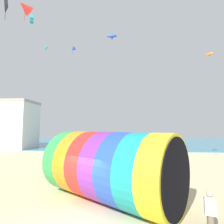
{
  "coord_description": "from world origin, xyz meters",
  "views": [
    {
      "loc": [
        2.35,
        -7.75,
        3.91
      ],
      "look_at": [
        1.46,
        3.98,
        4.99
      ],
      "focal_mm": 28.0,
      "sensor_mm": 36.0,
      "label": 1
    }
  ],
  "objects_px": {
    "kite_black_diamond": "(6,2)",
    "kite_red_delta": "(25,7)",
    "kite_blue_parafoil": "(112,36)",
    "kite_orange_parafoil": "(209,54)",
    "kite_cyan_box": "(32,19)",
    "bystander_near_water": "(103,158)",
    "kite_handler": "(210,214)",
    "kite_cyan_parafoil": "(46,48)",
    "giant_inflatable_tube": "(110,166)",
    "kite_blue_delta": "(73,49)"
  },
  "relations": [
    {
      "from": "kite_orange_parafoil",
      "to": "kite_blue_delta",
      "type": "relative_size",
      "value": 0.64
    },
    {
      "from": "kite_handler",
      "to": "kite_blue_parafoil",
      "type": "xyz_separation_m",
      "value": [
        -4.76,
        16.11,
        15.7
      ]
    },
    {
      "from": "kite_handler",
      "to": "kite_cyan_box",
      "type": "distance_m",
      "value": 29.61
    },
    {
      "from": "kite_blue_delta",
      "to": "bystander_near_water",
      "type": "bearing_deg",
      "value": -52.05
    },
    {
      "from": "kite_handler",
      "to": "kite_blue_delta",
      "type": "relative_size",
      "value": 1.48
    },
    {
      "from": "kite_black_diamond",
      "to": "kite_blue_delta",
      "type": "bearing_deg",
      "value": 76.68
    },
    {
      "from": "giant_inflatable_tube",
      "to": "kite_cyan_box",
      "type": "distance_m",
      "value": 25.35
    },
    {
      "from": "kite_cyan_box",
      "to": "kite_orange_parafoil",
      "type": "xyz_separation_m",
      "value": [
        21.15,
        -6.71,
        -8.86
      ]
    },
    {
      "from": "kite_red_delta",
      "to": "kite_blue_delta",
      "type": "bearing_deg",
      "value": 65.76
    },
    {
      "from": "kite_blue_parafoil",
      "to": "kite_red_delta",
      "type": "height_order",
      "value": "kite_red_delta"
    },
    {
      "from": "giant_inflatable_tube",
      "to": "kite_cyan_box",
      "type": "bearing_deg",
      "value": 133.47
    },
    {
      "from": "kite_cyan_box",
      "to": "bystander_near_water",
      "type": "bearing_deg",
      "value": -26.05
    },
    {
      "from": "giant_inflatable_tube",
      "to": "bystander_near_water",
      "type": "height_order",
      "value": "giant_inflatable_tube"
    },
    {
      "from": "kite_handler",
      "to": "kite_blue_delta",
      "type": "distance_m",
      "value": 25.39
    },
    {
      "from": "kite_cyan_parafoil",
      "to": "kite_red_delta",
      "type": "xyz_separation_m",
      "value": [
        -0.56,
        -4.2,
        2.69
      ]
    },
    {
      "from": "kite_blue_parafoil",
      "to": "kite_cyan_box",
      "type": "relative_size",
      "value": 1.13
    },
    {
      "from": "kite_handler",
      "to": "kite_cyan_parafoil",
      "type": "distance_m",
      "value": 24.11
    },
    {
      "from": "kite_red_delta",
      "to": "giant_inflatable_tube",
      "type": "bearing_deg",
      "value": -36.94
    },
    {
      "from": "kite_black_diamond",
      "to": "kite_red_delta",
      "type": "xyz_separation_m",
      "value": [
        -0.64,
        3.77,
        2.39
      ]
    },
    {
      "from": "kite_handler",
      "to": "kite_cyan_parafoil",
      "type": "height_order",
      "value": "kite_cyan_parafoil"
    },
    {
      "from": "giant_inflatable_tube",
      "to": "kite_black_diamond",
      "type": "xyz_separation_m",
      "value": [
        -9.43,
        3.79,
        12.96
      ]
    },
    {
      "from": "kite_blue_parafoil",
      "to": "kite_red_delta",
      "type": "distance_m",
      "value": 10.81
    },
    {
      "from": "kite_blue_parafoil",
      "to": "kite_orange_parafoil",
      "type": "bearing_deg",
      "value": -35.29
    },
    {
      "from": "kite_blue_parafoil",
      "to": "kite_orange_parafoil",
      "type": "distance_m",
      "value": 13.06
    },
    {
      "from": "kite_red_delta",
      "to": "kite_blue_parafoil",
      "type": "bearing_deg",
      "value": 31.5
    },
    {
      "from": "kite_blue_parafoil",
      "to": "bystander_near_water",
      "type": "height_order",
      "value": "kite_blue_parafoil"
    },
    {
      "from": "kite_red_delta",
      "to": "kite_cyan_box",
      "type": "distance_m",
      "value": 6.53
    },
    {
      "from": "kite_handler",
      "to": "kite_cyan_box",
      "type": "xyz_separation_m",
      "value": [
        -16.36,
        16.06,
        18.73
      ]
    },
    {
      "from": "kite_black_diamond",
      "to": "kite_handler",
      "type": "bearing_deg",
      "value": -26.7
    },
    {
      "from": "kite_orange_parafoil",
      "to": "kite_blue_parafoil",
      "type": "bearing_deg",
      "value": 144.71
    },
    {
      "from": "kite_blue_parafoil",
      "to": "bystander_near_water",
      "type": "relative_size",
      "value": 0.77
    },
    {
      "from": "kite_black_diamond",
      "to": "giant_inflatable_tube",
      "type": "bearing_deg",
      "value": -21.92
    },
    {
      "from": "giant_inflatable_tube",
      "to": "kite_blue_delta",
      "type": "distance_m",
      "value": 21.3
    },
    {
      "from": "kite_black_diamond",
      "to": "kite_red_delta",
      "type": "distance_m",
      "value": 4.51
    },
    {
      "from": "kite_orange_parafoil",
      "to": "bystander_near_water",
      "type": "xyz_separation_m",
      "value": [
        -10.02,
        1.27,
        -9.78
      ]
    },
    {
      "from": "kite_blue_parafoil",
      "to": "kite_blue_delta",
      "type": "xyz_separation_m",
      "value": [
        -5.96,
        1.55,
        -0.93
      ]
    },
    {
      "from": "kite_cyan_parafoil",
      "to": "kite_blue_delta",
      "type": "relative_size",
      "value": 0.95
    },
    {
      "from": "kite_orange_parafoil",
      "to": "bystander_near_water",
      "type": "distance_m",
      "value": 14.06
    },
    {
      "from": "kite_handler",
      "to": "kite_cyan_box",
      "type": "height_order",
      "value": "kite_cyan_box"
    },
    {
      "from": "kite_cyan_parafoil",
      "to": "kite_blue_parafoil",
      "type": "bearing_deg",
      "value": 9.46
    },
    {
      "from": "giant_inflatable_tube",
      "to": "kite_black_diamond",
      "type": "relative_size",
      "value": 3.49
    },
    {
      "from": "kite_blue_parafoil",
      "to": "bystander_near_water",
      "type": "bearing_deg",
      "value": -95.01
    },
    {
      "from": "giant_inflatable_tube",
      "to": "bystander_near_water",
      "type": "xyz_separation_m",
      "value": [
        -1.35,
        7.72,
        -0.92
      ]
    },
    {
      "from": "kite_blue_parafoil",
      "to": "kite_blue_delta",
      "type": "height_order",
      "value": "kite_blue_parafoil"
    },
    {
      "from": "giant_inflatable_tube",
      "to": "kite_cyan_parafoil",
      "type": "height_order",
      "value": "kite_cyan_parafoil"
    },
    {
      "from": "kite_handler",
      "to": "kite_blue_parafoil",
      "type": "height_order",
      "value": "kite_blue_parafoil"
    },
    {
      "from": "kite_blue_parafoil",
      "to": "kite_cyan_box",
      "type": "distance_m",
      "value": 11.99
    },
    {
      "from": "kite_cyan_box",
      "to": "bystander_near_water",
      "type": "relative_size",
      "value": 0.68
    },
    {
      "from": "giant_inflatable_tube",
      "to": "kite_red_delta",
      "type": "bearing_deg",
      "value": 143.06
    },
    {
      "from": "kite_blue_delta",
      "to": "bystander_near_water",
      "type": "relative_size",
      "value": 0.62
    }
  ]
}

